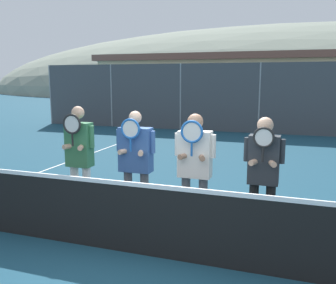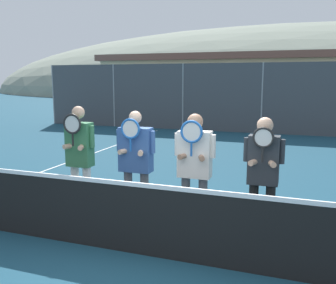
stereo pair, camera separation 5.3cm
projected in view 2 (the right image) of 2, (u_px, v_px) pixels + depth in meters
name	position (u px, v px, depth m)	size (l,w,h in m)	color
ground_plane	(163.00, 258.00, 4.76)	(120.00, 120.00, 0.00)	navy
hill_distant	(292.00, 93.00, 57.57)	(100.63, 55.91, 19.57)	gray
clubhouse_building	(244.00, 86.00, 22.16)	(16.93, 5.50, 3.64)	beige
fence_back	(262.00, 98.00, 15.34)	(20.47, 0.06, 2.90)	gray
tennis_net	(163.00, 221.00, 4.68)	(11.72, 0.09, 1.06)	gray
court_line_left_sideline	(37.00, 173.00, 8.99)	(0.05, 16.00, 0.01)	white
player_leftmost	(80.00, 154.00, 5.93)	(0.54, 0.34, 1.84)	white
player_center_left	(136.00, 159.00, 5.69)	(0.63, 0.34, 1.78)	#56565B
player_center_right	(194.00, 162.00, 5.38)	(0.61, 0.34, 1.77)	#56565B
player_rightmost	(263.00, 170.00, 5.06)	(0.54, 0.34, 1.75)	black
car_far_left	(148.00, 105.00, 20.10)	(4.13, 2.05, 1.69)	slate
car_left_of_center	(239.00, 106.00, 17.96)	(4.13, 2.00, 1.86)	#285638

